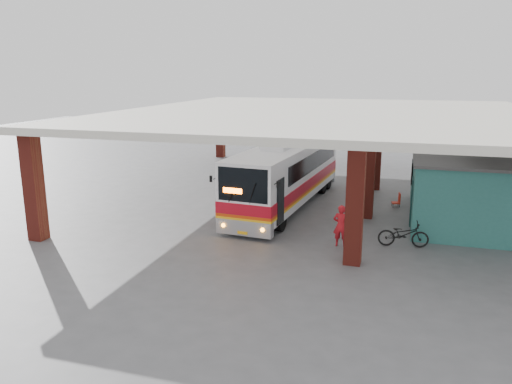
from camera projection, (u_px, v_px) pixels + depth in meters
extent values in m
plane|color=#515154|center=(289.00, 231.00, 21.39)|extent=(90.00, 90.00, 0.00)
cube|color=maroon|center=(355.00, 204.00, 17.25)|extent=(0.60, 0.60, 4.35)
cube|color=maroon|center=(368.00, 172.00, 22.83)|extent=(0.60, 0.60, 4.35)
cube|color=maroon|center=(376.00, 152.00, 28.42)|extent=(0.60, 0.60, 4.35)
cube|color=maroon|center=(34.00, 187.00, 19.80)|extent=(0.60, 0.60, 4.35)
cube|color=maroon|center=(220.00, 129.00, 39.35)|extent=(0.60, 0.60, 4.35)
cube|color=maroon|center=(489.00, 139.00, 33.92)|extent=(0.60, 0.60, 4.35)
cube|color=silver|center=(327.00, 113.00, 26.24)|extent=(21.00, 23.00, 0.30)
cube|color=#2C6E66|center=(470.00, 188.00, 22.67)|extent=(5.00, 8.00, 3.00)
cube|color=#494949|center=(473.00, 154.00, 22.30)|extent=(5.20, 8.20, 0.12)
cube|color=#153B39|center=(412.00, 201.00, 22.08)|extent=(0.08, 0.95, 2.10)
cube|color=black|center=(412.00, 172.00, 24.70)|extent=(0.08, 1.20, 1.00)
cube|color=black|center=(412.00, 172.00, 24.71)|extent=(0.04, 1.30, 1.10)
cube|color=white|center=(287.00, 171.00, 24.87)|extent=(3.31, 11.53, 2.65)
cube|color=white|center=(281.00, 145.00, 23.68)|extent=(1.37, 2.93, 0.24)
cube|color=#98989E|center=(244.00, 227.00, 20.19)|extent=(2.41, 0.58, 0.66)
cube|color=#B40C1C|center=(287.00, 181.00, 24.99)|extent=(3.35, 11.53, 0.47)
cube|color=#D13F0B|center=(287.00, 187.00, 25.06)|extent=(3.35, 11.53, 0.12)
cube|color=yellow|center=(287.00, 189.00, 25.09)|extent=(3.35, 11.53, 0.09)
cube|color=black|center=(243.00, 185.00, 19.65)|extent=(2.12, 0.28, 1.37)
cube|color=black|center=(270.00, 158.00, 25.87)|extent=(0.76, 8.50, 0.85)
cube|color=black|center=(314.00, 161.00, 25.02)|extent=(0.76, 8.50, 0.85)
cube|color=#FF5905|center=(233.00, 191.00, 19.81)|extent=(0.81, 0.12, 0.21)
sphere|color=orange|center=(223.00, 225.00, 20.30)|extent=(0.17, 0.17, 0.17)
sphere|color=orange|center=(262.00, 230.00, 19.70)|extent=(0.17, 0.17, 0.17)
cube|color=yellow|center=(242.00, 233.00, 20.04)|extent=(0.43, 0.07, 0.11)
cylinder|color=black|center=(237.00, 215.00, 21.94)|extent=(0.38, 0.97, 0.95)
cylinder|color=black|center=(280.00, 220.00, 21.23)|extent=(0.38, 0.97, 0.95)
cylinder|color=black|center=(288.00, 182.00, 28.54)|extent=(0.38, 0.97, 0.95)
cylinder|color=black|center=(322.00, 185.00, 27.82)|extent=(0.38, 0.97, 0.95)
cylinder|color=black|center=(294.00, 178.00, 29.65)|extent=(0.38, 0.97, 0.95)
cylinder|color=black|center=(327.00, 181.00, 28.94)|extent=(0.38, 0.97, 0.95)
imported|color=black|center=(403.00, 234.00, 19.33)|extent=(1.99, 0.89, 1.01)
imported|color=red|center=(341.00, 226.00, 19.31)|extent=(0.62, 0.42, 1.66)
cube|color=red|center=(396.00, 203.00, 25.09)|extent=(0.45, 0.45, 0.05)
cube|color=red|center=(399.00, 198.00, 25.02)|extent=(0.12, 0.38, 0.54)
cylinder|color=black|center=(393.00, 206.00, 24.98)|extent=(0.03, 0.03, 0.18)
cylinder|color=black|center=(399.00, 206.00, 24.96)|extent=(0.03, 0.03, 0.18)
cylinder|color=black|center=(392.00, 204.00, 25.28)|extent=(0.03, 0.03, 0.18)
cylinder|color=black|center=(398.00, 204.00, 25.26)|extent=(0.03, 0.03, 0.18)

